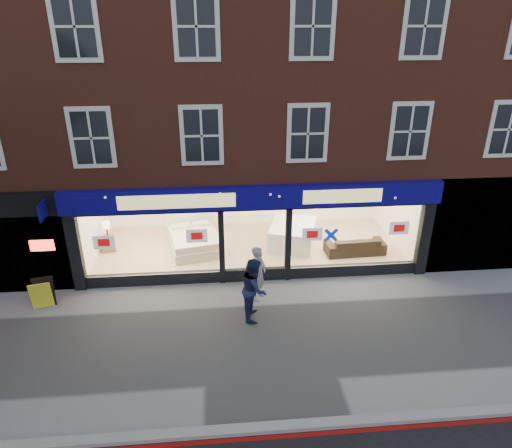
{
  "coord_description": "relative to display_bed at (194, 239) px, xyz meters",
  "views": [
    {
      "loc": [
        -1.12,
        -9.7,
        7.79
      ],
      "look_at": [
        -0.02,
        2.5,
        2.25
      ],
      "focal_mm": 32.0,
      "sensor_mm": 36.0,
      "label": 1
    }
  ],
  "objects": [
    {
      "name": "ground",
      "position": [
        2.03,
        -5.33,
        -0.44
      ],
      "size": [
        120.0,
        120.0,
        0.0
      ],
      "primitive_type": "plane",
      "color": "gray",
      "rests_on": "ground"
    },
    {
      "name": "kerb_line",
      "position": [
        2.03,
        -8.43,
        -0.43
      ],
      "size": [
        60.0,
        0.1,
        0.01
      ],
      "primitive_type": "cube",
      "color": "#8C0A07",
      "rests_on": "ground"
    },
    {
      "name": "kerb_stone",
      "position": [
        2.03,
        -8.23,
        -0.38
      ],
      "size": [
        60.0,
        0.25,
        0.12
      ],
      "primitive_type": "cube",
      "color": "gray",
      "rests_on": "ground"
    },
    {
      "name": "showroom_floor",
      "position": [
        2.03,
        -0.08,
        -0.39
      ],
      "size": [
        11.0,
        4.5,
        0.1
      ],
      "primitive_type": "cube",
      "color": "tan",
      "rests_on": "ground"
    },
    {
      "name": "building",
      "position": [
        2.01,
        1.61,
        6.23
      ],
      "size": [
        19.0,
        8.26,
        10.3
      ],
      "color": "brown",
      "rests_on": "ground"
    },
    {
      "name": "display_bed",
      "position": [
        0.0,
        0.0,
        0.0
      ],
      "size": [
        2.17,
        2.46,
        1.21
      ],
      "rotation": [
        0.0,
        0.0,
        0.21
      ],
      "color": "beige",
      "rests_on": "showroom_floor"
    },
    {
      "name": "bedside_table",
      "position": [
        -3.07,
        0.09,
        -0.06
      ],
      "size": [
        0.54,
        0.54,
        0.55
      ],
      "primitive_type": "cube",
      "rotation": [
        0.0,
        0.0,
        0.24
      ],
      "color": "brown",
      "rests_on": "showroom_floor"
    },
    {
      "name": "mattress_stack",
      "position": [
        3.63,
        0.04,
        0.05
      ],
      "size": [
        2.07,
        2.34,
        0.78
      ],
      "rotation": [
        0.0,
        0.0,
        -0.3
      ],
      "color": "white",
      "rests_on": "showroom_floor"
    },
    {
      "name": "sofa",
      "position": [
        5.73,
        -0.89,
        -0.03
      ],
      "size": [
        2.14,
        0.92,
        0.62
      ],
      "primitive_type": "imported",
      "rotation": [
        0.0,
        0.0,
        3.19
      ],
      "color": "black",
      "rests_on": "showroom_floor"
    },
    {
      "name": "a_board",
      "position": [
        -4.28,
        -3.26,
        0.02
      ],
      "size": [
        0.67,
        0.51,
        0.92
      ],
      "primitive_type": "cube",
      "rotation": [
        0.0,
        0.0,
        0.23
      ],
      "color": "yellow",
      "rests_on": "ground"
    },
    {
      "name": "pedestrian_grey",
      "position": [
        2.04,
        -3.34,
        0.43
      ],
      "size": [
        0.66,
        0.75,
        1.73
      ],
      "primitive_type": "imported",
      "rotation": [
        0.0,
        0.0,
        1.09
      ],
      "color": "#919498",
      "rests_on": "ground"
    },
    {
      "name": "pedestrian_blue",
      "position": [
        1.83,
        -4.25,
        0.48
      ],
      "size": [
        0.8,
        0.97,
        1.85
      ],
      "primitive_type": "imported",
      "rotation": [
        0.0,
        0.0,
        1.46
      ],
      "color": "#171C40",
      "rests_on": "ground"
    }
  ]
}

